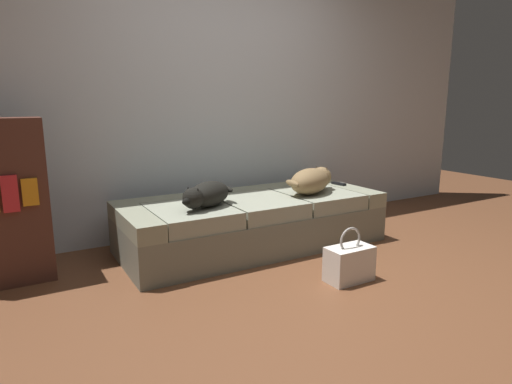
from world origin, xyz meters
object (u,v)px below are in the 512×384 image
Objects in this scene: dog_tan at (312,180)px; tv_remote at (339,184)px; bookshelf at (1,203)px; dog_dark at (206,195)px; couch at (253,222)px; handbag at (349,263)px.

dog_tan reaches higher than tv_remote.
tv_remote is at bearing -2.42° from bookshelf.
couch is at bearing 15.99° from dog_dark.
couch reaches higher than handbag.
tv_remote is 2.78m from bookshelf.
dog_dark is 1.36m from bookshelf.
tv_remote is at bearing 53.01° from handbag.
dog_dark is at bearing -178.95° from dog_tan.
couch is at bearing 175.76° from tv_remote.
tv_remote is at bearing 7.48° from dog_dark.
dog_tan reaches higher than handbag.
dog_dark is at bearing -13.08° from bookshelf.
handbag is at bearing -50.75° from dog_dark.
dog_dark is at bearing 129.25° from handbag.
handbag is at bearing -110.36° from dog_tan.
tv_remote is (0.45, 0.17, -0.10)m from dog_tan.
bookshelf reaches higher than dog_tan.
tv_remote is (1.45, 0.19, -0.08)m from dog_dark.
dog_tan is at bearing 1.05° from dog_dark.
dog_dark reaches higher than couch.
dog_tan is at bearing 69.64° from handbag.
dog_dark reaches higher than handbag.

